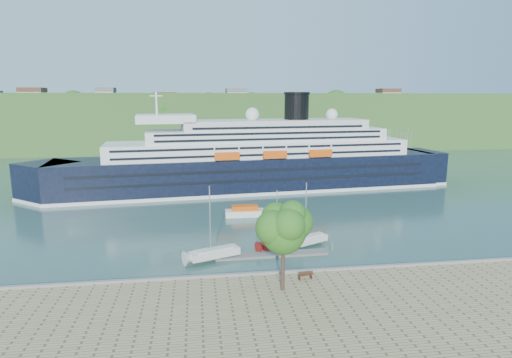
% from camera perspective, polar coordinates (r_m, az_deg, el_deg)
% --- Properties ---
extents(ground, '(400.00, 400.00, 0.00)m').
position_cam_1_polar(ground, '(54.32, 1.00, -13.44)').
color(ground, '#31574F').
rests_on(ground, ground).
extents(far_hillside, '(400.00, 50.00, 24.00)m').
position_cam_1_polar(far_hillside, '(194.33, -5.75, 7.74)').
color(far_hillside, '#315823').
rests_on(far_hillside, ground).
extents(quay_coping, '(220.00, 0.50, 0.30)m').
position_cam_1_polar(quay_coping, '(53.68, 1.04, -12.40)').
color(quay_coping, slate).
rests_on(quay_coping, promenade).
extents(cruise_ship, '(106.34, 25.13, 23.66)m').
position_cam_1_polar(cruise_ship, '(103.49, -0.49, 5.01)').
color(cruise_ship, black).
rests_on(cruise_ship, ground).
extents(park_bench, '(1.88, 0.99, 1.15)m').
position_cam_1_polar(park_bench, '(52.45, 6.58, -12.55)').
color(park_bench, '#4C2615').
rests_on(park_bench, promenade).
extents(promenade_tree, '(6.74, 6.74, 11.16)m').
position_cam_1_polar(promenade_tree, '(47.75, 3.63, -8.44)').
color(promenade_tree, '#245B18').
rests_on(promenade_tree, promenade).
extents(floating_pontoon, '(16.23, 2.24, 0.36)m').
position_cam_1_polar(floating_pontoon, '(62.16, 2.11, -10.05)').
color(floating_pontoon, gray).
rests_on(floating_pontoon, ground).
extents(sailboat_white_near, '(8.11, 4.81, 10.14)m').
position_cam_1_polar(sailboat_white_near, '(59.27, -5.64, -6.15)').
color(sailboat_white_near, silver).
rests_on(sailboat_white_near, ground).
extents(sailboat_red, '(6.89, 4.15, 8.62)m').
position_cam_1_polar(sailboat_red, '(63.59, 3.15, -5.65)').
color(sailboat_red, maroon).
rests_on(sailboat_red, ground).
extents(sailboat_white_far, '(7.45, 5.06, 9.44)m').
position_cam_1_polar(sailboat_white_far, '(65.19, 6.99, -4.92)').
color(sailboat_white_far, silver).
rests_on(sailboat_white_far, ground).
extents(tender_launch, '(7.59, 2.67, 2.09)m').
position_cam_1_polar(tender_launch, '(81.76, -1.49, -4.26)').
color(tender_launch, '#E3500D').
rests_on(tender_launch, ground).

